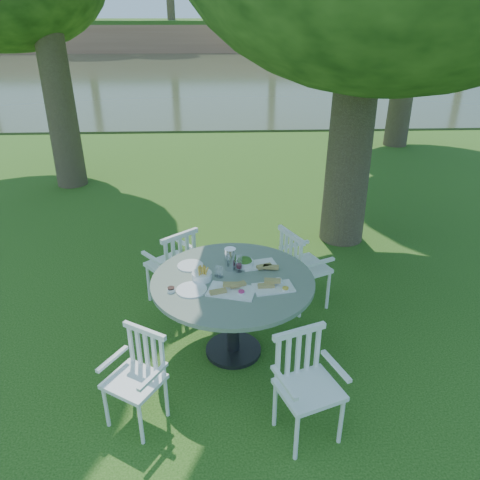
% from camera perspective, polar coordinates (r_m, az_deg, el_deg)
% --- Properties ---
extents(ground, '(140.00, 140.00, 0.00)m').
position_cam_1_polar(ground, '(5.40, 0.10, -9.07)').
color(ground, '#1A420D').
rests_on(ground, ground).
extents(table, '(1.54, 1.54, 0.85)m').
position_cam_1_polar(table, '(4.48, -0.87, -6.38)').
color(table, black).
rests_on(table, ground).
extents(chair_ne, '(0.61, 0.63, 0.96)m').
position_cam_1_polar(chair_ne, '(5.30, 7.13, -2.82)').
color(chair_ne, white).
rests_on(chair_ne, ground).
extents(chair_nw, '(0.65, 0.65, 0.95)m').
position_cam_1_polar(chair_nw, '(5.36, -7.88, -2.67)').
color(chair_nw, white).
rests_on(chair_nw, ground).
extents(chair_sw, '(0.56, 0.55, 0.83)m').
position_cam_1_polar(chair_sw, '(4.03, -12.10, -15.19)').
color(chair_sw, white).
rests_on(chair_sw, ground).
extents(chair_se, '(0.58, 0.56, 0.90)m').
position_cam_1_polar(chair_se, '(3.86, 7.78, -16.08)').
color(chair_se, white).
rests_on(chair_se, ground).
extents(tableware, '(1.16, 0.80, 0.22)m').
position_cam_1_polar(tableware, '(4.42, -1.52, -4.03)').
color(tableware, white).
rests_on(tableware, table).
extents(river, '(100.00, 28.00, 0.12)m').
position_cam_1_polar(river, '(27.59, -2.31, 19.53)').
color(river, '#343D24').
rests_on(river, ground).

